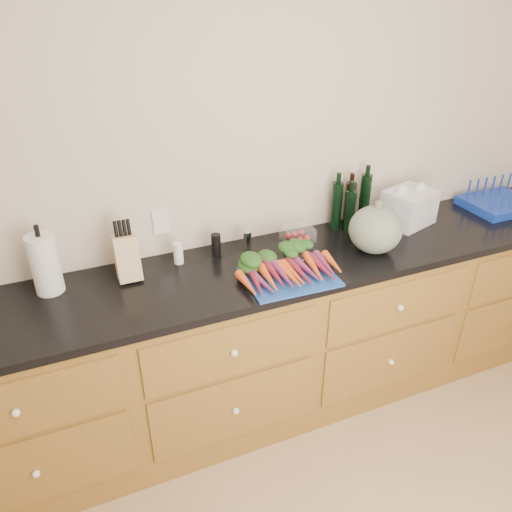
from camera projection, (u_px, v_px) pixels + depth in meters
name	position (u px, v px, depth m)	size (l,w,h in m)	color
wall_back	(269.00, 170.00, 2.61)	(4.10, 0.05, 2.60)	beige
cabinets	(291.00, 335.00, 2.76)	(3.60, 0.64, 0.90)	brown
countertop	(294.00, 262.00, 2.53)	(3.64, 0.62, 0.04)	black
cutting_board	(289.00, 277.00, 2.36)	(0.42, 0.32, 0.01)	#1B489F
carrots	(286.00, 267.00, 2.37)	(0.48, 0.33, 0.06)	#F0581C
squash	(375.00, 230.00, 2.53)	(0.27, 0.27, 0.24)	#5C6A59
paper_towel	(45.00, 264.00, 2.20)	(0.12, 0.12, 0.28)	white
knife_block	(127.00, 257.00, 2.31)	(0.11, 0.11, 0.21)	tan
grinder_salt	(178.00, 253.00, 2.46)	(0.05, 0.05, 0.11)	white
grinder_pepper	(216.00, 245.00, 2.52)	(0.05, 0.05, 0.12)	black
canister_chrome	(247.00, 240.00, 2.58)	(0.05, 0.05, 0.10)	silver
tomato_box	(298.00, 234.00, 2.68)	(0.16, 0.13, 0.07)	white
bottles	(350.00, 205.00, 2.78)	(0.24, 0.12, 0.29)	black
grocery_bag	(409.00, 207.00, 2.84)	(0.27, 0.21, 0.20)	white
dish_rack	(499.00, 201.00, 3.05)	(0.41, 0.33, 0.16)	#1231A3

